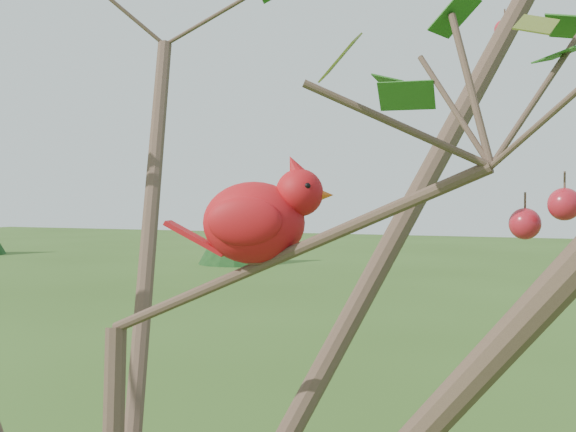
% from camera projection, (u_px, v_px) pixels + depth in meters
% --- Properties ---
extents(crabapple_tree, '(2.35, 2.05, 2.95)m').
position_uv_depth(crabapple_tree, '(104.00, 226.00, 1.03)').
color(crabapple_tree, '#3F2C22').
rests_on(crabapple_tree, ground).
extents(cardinal, '(0.24, 0.15, 0.17)m').
position_uv_depth(cardinal, '(259.00, 218.00, 1.04)').
color(cardinal, red).
rests_on(cardinal, ground).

